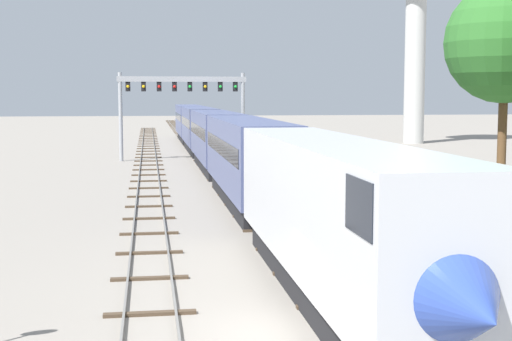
% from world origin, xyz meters
% --- Properties ---
extents(ground_plane, '(400.00, 400.00, 0.00)m').
position_xyz_m(ground_plane, '(0.00, 0.00, 0.00)').
color(ground_plane, gray).
extents(track_main, '(2.60, 200.00, 0.16)m').
position_xyz_m(track_main, '(2.00, 60.00, 0.07)').
color(track_main, slate).
rests_on(track_main, ground).
extents(track_near, '(2.60, 160.00, 0.16)m').
position_xyz_m(track_near, '(-3.50, 40.00, 0.07)').
color(track_near, slate).
rests_on(track_near, ground).
extents(passenger_train, '(3.04, 96.20, 4.80)m').
position_xyz_m(passenger_train, '(2.00, 41.66, 2.61)').
color(passenger_train, silver).
rests_on(passenger_train, ground).
extents(signal_gantry, '(12.10, 0.49, 8.25)m').
position_xyz_m(signal_gantry, '(-0.25, 50.82, 6.13)').
color(signal_gantry, '#999BA0').
rests_on(signal_gantry, ground).
extents(trackside_tree_left, '(7.53, 7.53, 13.16)m').
position_xyz_m(trackside_tree_left, '(18.49, 24.63, 9.37)').
color(trackside_tree_left, brown).
rests_on(trackside_tree_left, ground).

